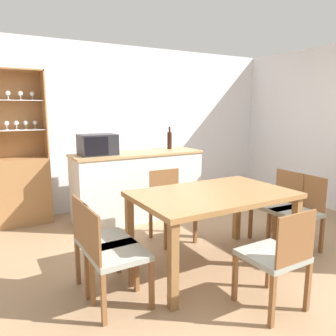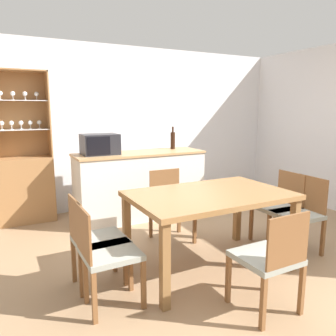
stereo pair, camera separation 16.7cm
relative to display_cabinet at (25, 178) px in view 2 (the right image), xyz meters
name	(u,v)px [view 2 (the right image)]	position (x,y,z in m)	size (l,w,h in m)	color
ground_plane	(238,266)	(1.78, -2.44, -0.63)	(18.00, 18.00, 0.00)	#A37F5B
wall_back	(138,127)	(1.78, 0.19, 0.65)	(6.80, 0.06, 2.55)	silver
kitchen_counter	(140,185)	(1.50, -0.54, -0.14)	(1.87, 0.62, 0.96)	silver
display_cabinet	(25,178)	(0.00, 0.00, 0.00)	(0.73, 0.34, 2.08)	#A37042
dining_table	(210,201)	(1.50, -2.32, 0.06)	(1.53, 0.98, 0.78)	olive
dining_chair_side_right_near	(299,214)	(2.60, -2.47, -0.18)	(0.46, 0.46, 0.84)	#999E93
dining_chair_head_far	(171,204)	(1.50, -1.50, -0.18)	(0.44, 0.44, 0.84)	#999E93
dining_chair_side_left_far	(96,240)	(0.40, -2.17, -0.18)	(0.45, 0.45, 0.84)	#999E93
dining_chair_side_right_far	(279,207)	(2.60, -2.17, -0.18)	(0.45, 0.45, 0.84)	#999E93
dining_chair_side_left_near	(105,253)	(0.40, -2.47, -0.18)	(0.44, 0.44, 0.84)	#999E93
dining_chair_head_near	(269,259)	(1.50, -3.14, -0.18)	(0.44, 0.44, 0.84)	#999E93
microwave	(100,144)	(0.93, -0.50, 0.48)	(0.48, 0.37, 0.28)	#232328
wine_bottle	(173,140)	(2.11, -0.42, 0.48)	(0.07, 0.07, 0.35)	black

